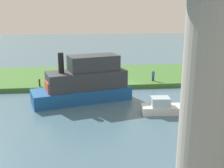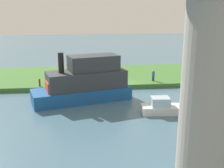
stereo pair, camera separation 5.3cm
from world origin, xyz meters
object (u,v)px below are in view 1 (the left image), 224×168
Objects in this scene: mooring_post at (39,83)px; houseboat_blue at (165,107)px; bridge_pylon at (208,92)px; riverboat_paddlewheel at (85,83)px; person_on_bank at (153,75)px.

houseboat_blue reaches higher than mooring_post.
bridge_pylon is 12.57× the size of mooring_post.
riverboat_paddlewheel is 8.41m from houseboat_blue.
bridge_pylon is at bearing 81.10° from houseboat_blue.
riverboat_paddlewheel is at bearing -71.66° from bridge_pylon.
person_on_bank is at bearing -98.78° from bridge_pylon.
riverboat_paddlewheel is (-5.04, 4.10, 0.92)m from mooring_post.
mooring_post is 6.56m from riverboat_paddlewheel.
houseboat_blue is (-6.95, 4.55, -1.32)m from riverboat_paddlewheel.
riverboat_paddlewheel is 2.27× the size of houseboat_blue.
bridge_pylon reaches higher than mooring_post.
mooring_post is 0.19× the size of houseboat_blue.
person_on_bank is at bearing -149.07° from riverboat_paddlewheel.
person_on_bank is 0.31× the size of houseboat_blue.
bridge_pylon is 22.72m from mooring_post.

